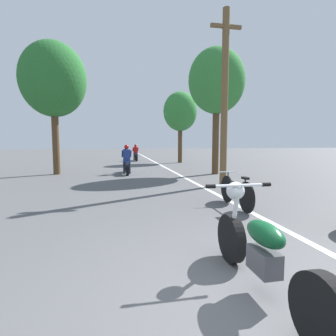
% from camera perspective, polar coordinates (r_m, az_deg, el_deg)
% --- Properties ---
extents(ground_plane, '(120.00, 120.00, 0.00)m').
position_cam_1_polar(ground_plane, '(2.78, 17.31, -28.03)').
color(ground_plane, '#515154').
extents(lane_stripe_edge, '(0.14, 48.00, 0.01)m').
position_cam_1_polar(lane_stripe_edge, '(14.63, 0.30, -0.34)').
color(lane_stripe_edge, white).
rests_on(lane_stripe_edge, ground).
extents(utility_pole, '(1.10, 0.24, 6.04)m').
position_cam_1_polar(utility_pole, '(9.62, 12.21, 14.95)').
color(utility_pole, brown).
rests_on(utility_pole, ground).
extents(roadside_tree_right_near, '(2.67, 2.40, 5.94)m').
position_cam_1_polar(roadside_tree_right_near, '(13.12, 10.55, 17.98)').
color(roadside_tree_right_near, '#513A23').
rests_on(roadside_tree_right_near, ground).
extents(roadside_tree_right_far, '(2.50, 2.25, 5.23)m').
position_cam_1_polar(roadside_tree_right_far, '(19.76, 2.68, 12.09)').
color(roadside_tree_right_far, '#513A23').
rests_on(roadside_tree_right_far, ground).
extents(roadside_tree_left, '(3.00, 2.70, 6.16)m').
position_cam_1_polar(roadside_tree_left, '(13.85, -23.72, 17.15)').
color(roadside_tree_left, '#513A23').
rests_on(roadside_tree_left, ground).
extents(motorcycle_foreground, '(0.82, 2.14, 1.05)m').
position_cam_1_polar(motorcycle_foreground, '(2.94, 19.55, -16.59)').
color(motorcycle_foreground, black).
rests_on(motorcycle_foreground, ground).
extents(motorcycle_rider_lead, '(0.50, 2.05, 1.41)m').
position_cam_1_polar(motorcycle_rider_lead, '(12.89, -8.96, 1.14)').
color(motorcycle_rider_lead, black).
rests_on(motorcycle_rider_lead, ground).
extents(motorcycle_rider_far, '(0.50, 2.04, 1.36)m').
position_cam_1_polar(motorcycle_rider_far, '(21.67, -7.06, 2.93)').
color(motorcycle_rider_far, black).
rests_on(motorcycle_rider_far, ground).
extents(bicycle_parked, '(0.44, 1.72, 0.80)m').
position_cam_1_polar(bicycle_parked, '(6.38, 14.60, -5.03)').
color(bicycle_parked, black).
rests_on(bicycle_parked, ground).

